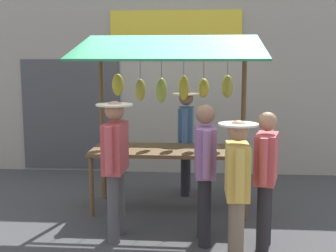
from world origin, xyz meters
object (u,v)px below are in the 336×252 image
object	(u,v)px
vendor_with_sunhat	(186,134)
shopper_with_ponytail	(266,172)
market_stall	(169,101)
shopper_in_grey_tee	(115,158)
shopper_with_shopping_bag	(237,184)
shopper_in_striped_shirt	(205,164)

from	to	relation	value
vendor_with_sunhat	shopper_with_ponytail	xyz separation A→B (m)	(-0.96, 2.00, -0.08)
market_stall	vendor_with_sunhat	bearing A→B (deg)	-107.25
shopper_in_grey_tee	shopper_with_ponytail	size ratio (longest dim) A/B	1.06
shopper_with_shopping_bag	market_stall	bearing A→B (deg)	24.06
shopper_with_ponytail	shopper_in_striped_shirt	bearing A→B (deg)	94.57
shopper_in_grey_tee	shopper_with_ponytail	distance (m)	1.73
market_stall	shopper_with_shopping_bag	xyz separation A→B (m)	(-0.82, 1.81, -0.66)
market_stall	vendor_with_sunhat	world-z (taller)	market_stall
shopper_in_grey_tee	shopper_in_striped_shirt	bearing A→B (deg)	-89.26
shopper_in_grey_tee	shopper_in_striped_shirt	distance (m)	1.05
vendor_with_sunhat	shopper_with_ponytail	world-z (taller)	vendor_with_sunhat
shopper_in_grey_tee	shopper_with_ponytail	world-z (taller)	shopper_in_grey_tee
market_stall	shopper_with_ponytail	world-z (taller)	market_stall
shopper_with_ponytail	shopper_with_shopping_bag	distance (m)	0.63
shopper_in_striped_shirt	market_stall	bearing A→B (deg)	19.54
vendor_with_sunhat	shopper_in_grey_tee	size ratio (longest dim) A/B	1.00
market_stall	vendor_with_sunhat	xyz separation A→B (m)	(-0.22, -0.70, -0.57)
vendor_with_sunhat	shopper_with_shopping_bag	size ratio (longest dim) A/B	1.08
shopper_in_grey_tee	shopper_with_ponytail	xyz separation A→B (m)	(-1.72, 0.14, -0.09)
shopper_with_ponytail	shopper_in_striped_shirt	world-z (taller)	shopper_in_striped_shirt
shopper_in_striped_shirt	shopper_with_shopping_bag	xyz separation A→B (m)	(-0.32, 0.63, -0.05)
shopper_in_grey_tee	shopper_in_striped_shirt	size ratio (longest dim) A/B	1.02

